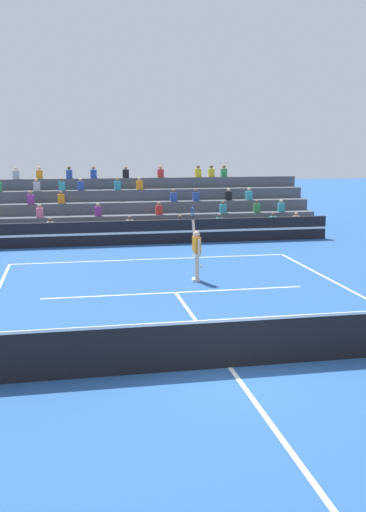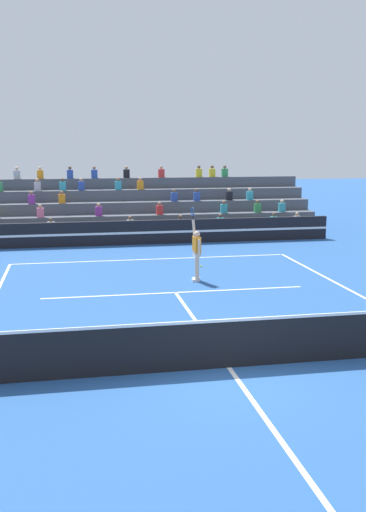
{
  "view_description": "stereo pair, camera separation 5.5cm",
  "coord_description": "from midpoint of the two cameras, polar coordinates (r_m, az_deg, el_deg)",
  "views": [
    {
      "loc": [
        -3.2,
        -11.45,
        4.65
      ],
      "look_at": [
        0.29,
        6.72,
        1.1
      ],
      "focal_mm": 42.0,
      "sensor_mm": 36.0,
      "label": 1
    },
    {
      "loc": [
        -3.15,
        -11.46,
        4.65
      ],
      "look_at": [
        0.29,
        6.72,
        1.1
      ],
      "focal_mm": 42.0,
      "sensor_mm": 36.0,
      "label": 2
    }
  ],
  "objects": [
    {
      "name": "tennis_net",
      "position": [
        12.57,
        4.4,
        -8.23
      ],
      "size": [
        12.0,
        0.1,
        1.1
      ],
      "color": "slate",
      "rests_on": "ground"
    },
    {
      "name": "tennis_ball",
      "position": [
        22.55,
        1.64,
        -0.95
      ],
      "size": [
        0.07,
        0.07,
        0.07
      ],
      "primitive_type": "sphere",
      "color": "#C6DB33",
      "rests_on": "ground"
    },
    {
      "name": "ground_plane",
      "position": [
        12.76,
        4.36,
        -10.54
      ],
      "size": [
        120.0,
        120.0,
        0.0
      ],
      "primitive_type": "plane",
      "color": "#285699"
    },
    {
      "name": "court_lines",
      "position": [
        12.76,
        4.36,
        -10.53
      ],
      "size": [
        11.1,
        23.9,
        0.01
      ],
      "color": "white",
      "rests_on": "ground"
    },
    {
      "name": "bleacher_stand",
      "position": [
        31.18,
        -4.99,
        4.13
      ],
      "size": [
        18.39,
        4.75,
        3.38
      ],
      "color": "#4C515B",
      "rests_on": "ground"
    },
    {
      "name": "sponsor_banner_wall",
      "position": [
        27.49,
        -4.14,
        2.26
      ],
      "size": [
        18.0,
        0.26,
        1.1
      ],
      "color": "black",
      "rests_on": "ground"
    },
    {
      "name": "tennis_player",
      "position": [
        20.11,
        1.22,
        0.37
      ],
      "size": [
        0.33,
        0.92,
        2.5
      ],
      "color": "beige",
      "rests_on": "ground"
    }
  ]
}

